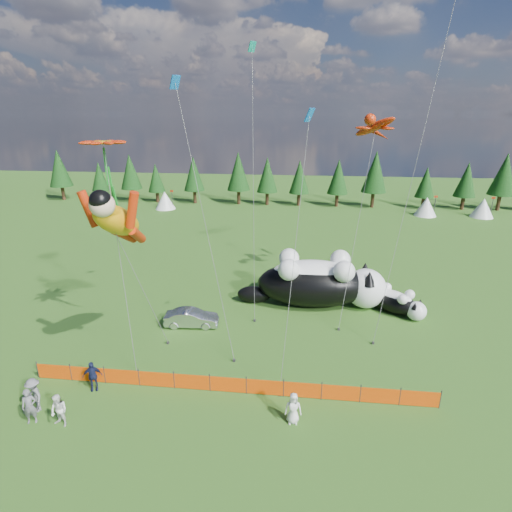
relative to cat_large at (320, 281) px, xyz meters
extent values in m
plane|color=#153B0A|center=(-5.23, -8.31, -1.99)|extent=(160.00, 160.00, 0.00)
cylinder|color=#262626|center=(-16.23, -11.31, -1.44)|extent=(0.06, 0.06, 1.10)
cylinder|color=#262626|center=(-14.23, -11.31, -1.44)|extent=(0.06, 0.06, 1.10)
cylinder|color=#262626|center=(-12.23, -11.31, -1.44)|extent=(0.06, 0.06, 1.10)
cylinder|color=#262626|center=(-10.23, -11.31, -1.44)|extent=(0.06, 0.06, 1.10)
cylinder|color=#262626|center=(-8.23, -11.31, -1.44)|extent=(0.06, 0.06, 1.10)
cylinder|color=#262626|center=(-6.23, -11.31, -1.44)|extent=(0.06, 0.06, 1.10)
cylinder|color=#262626|center=(-4.23, -11.31, -1.44)|extent=(0.06, 0.06, 1.10)
cylinder|color=#262626|center=(-2.23, -11.31, -1.44)|extent=(0.06, 0.06, 1.10)
cylinder|color=#262626|center=(-0.23, -11.31, -1.44)|extent=(0.06, 0.06, 1.10)
cylinder|color=#262626|center=(1.77, -11.31, -1.44)|extent=(0.06, 0.06, 1.10)
cylinder|color=#262626|center=(3.77, -11.31, -1.44)|extent=(0.06, 0.06, 1.10)
cylinder|color=#262626|center=(5.77, -11.31, -1.44)|extent=(0.06, 0.06, 1.10)
cube|color=#E04404|center=(-15.23, -11.31, -1.49)|extent=(2.00, 0.04, 0.90)
cube|color=#E04404|center=(-13.23, -11.31, -1.49)|extent=(2.00, 0.04, 0.90)
cube|color=#E04404|center=(-11.23, -11.31, -1.49)|extent=(2.00, 0.04, 0.90)
cube|color=#E04404|center=(-9.23, -11.31, -1.49)|extent=(2.00, 0.04, 0.90)
cube|color=#E04404|center=(-7.23, -11.31, -1.49)|extent=(2.00, 0.04, 0.90)
cube|color=#E04404|center=(-5.23, -11.31, -1.49)|extent=(2.00, 0.04, 0.90)
cube|color=#E04404|center=(-3.23, -11.31, -1.49)|extent=(2.00, 0.04, 0.90)
cube|color=#E04404|center=(-1.23, -11.31, -1.49)|extent=(2.00, 0.04, 0.90)
cube|color=#E04404|center=(0.77, -11.31, -1.49)|extent=(2.00, 0.04, 0.90)
cube|color=#E04404|center=(2.77, -11.31, -1.49)|extent=(2.00, 0.04, 0.90)
cube|color=#E04404|center=(4.77, -11.31, -1.49)|extent=(2.00, 0.04, 0.90)
ellipsoid|color=black|center=(-0.50, -0.01, -0.25)|extent=(8.81, 4.30, 3.48)
ellipsoid|color=white|center=(-0.50, -0.01, 0.62)|extent=(6.65, 3.08, 2.13)
sphere|color=white|center=(3.55, 0.10, -0.45)|extent=(3.09, 3.09, 3.09)
sphere|color=#D4525B|center=(4.87, 0.14, -0.45)|extent=(0.43, 0.43, 0.43)
ellipsoid|color=black|center=(-5.14, -0.15, -1.32)|extent=(2.74, 1.43, 1.35)
cone|color=black|center=(3.58, -0.83, 0.79)|extent=(1.08, 1.08, 1.08)
cone|color=black|center=(3.53, 1.03, 0.79)|extent=(1.08, 1.08, 1.08)
sphere|color=white|center=(1.59, 1.30, 1.39)|extent=(1.62, 1.62, 1.62)
sphere|color=white|center=(1.66, -1.21, 1.39)|extent=(1.62, 1.62, 1.62)
sphere|color=white|center=(-2.47, 1.19, 1.39)|extent=(1.62, 1.62, 1.62)
sphere|color=white|center=(-2.40, -1.33, 1.39)|extent=(1.62, 1.62, 1.62)
ellipsoid|color=black|center=(5.55, -0.55, -1.19)|extent=(4.29, 3.96, 1.60)
ellipsoid|color=white|center=(5.55, -0.55, -0.79)|extent=(3.20, 2.93, 0.98)
sphere|color=white|center=(7.01, -1.72, -1.28)|extent=(1.42, 1.42, 1.42)
sphere|color=#D4525B|center=(7.48, -2.10, -1.28)|extent=(0.20, 0.20, 0.20)
ellipsoid|color=black|center=(3.88, 0.78, -1.68)|extent=(1.36, 1.26, 0.62)
cone|color=black|center=(6.75, -2.05, -0.71)|extent=(0.50, 0.50, 0.50)
cone|color=black|center=(7.28, -1.38, -0.71)|extent=(0.50, 0.50, 0.50)
sphere|color=white|center=(6.68, -0.71, -0.44)|extent=(0.75, 0.75, 0.75)
sphere|color=white|center=(5.96, -1.61, -0.44)|extent=(0.75, 0.75, 0.75)
sphere|color=white|center=(5.22, 0.46, -0.44)|extent=(0.75, 0.75, 0.75)
sphere|color=white|center=(4.50, -0.45, -0.44)|extent=(0.75, 0.75, 0.75)
imported|color=#BCBCC2|center=(-9.10, -4.47, -1.37)|extent=(3.90, 1.64, 1.25)
imported|color=slate|center=(-14.38, -14.60, -1.06)|extent=(0.79, 0.66, 1.87)
imported|color=silver|center=(-12.84, -14.65, -1.13)|extent=(0.94, 0.69, 1.73)
imported|color=#161C3E|center=(-12.58, -11.91, -1.12)|extent=(1.14, 0.85, 1.75)
imported|color=slate|center=(-14.67, -13.81, -1.05)|extent=(1.36, 1.21, 1.88)
imported|color=silver|center=(-1.68, -13.15, -1.16)|extent=(0.85, 0.59, 1.66)
cylinder|color=#595959|center=(-10.64, -8.28, 2.59)|extent=(0.03, 0.03, 9.32)
cube|color=#262626|center=(-10.05, -6.96, -1.91)|extent=(0.15, 0.15, 0.16)
cylinder|color=#595959|center=(2.46, -0.15, 4.77)|extent=(0.03, 0.03, 15.40)
cube|color=#262626|center=(1.28, -3.91, -1.91)|extent=(0.15, 0.15, 0.16)
cylinder|color=#595959|center=(-11.75, -8.77, 4.49)|extent=(0.03, 0.03, 13.14)
cube|color=#262626|center=(-10.84, -10.26, -1.91)|extent=(0.15, 0.15, 0.16)
cube|color=#1A9124|center=(-12.67, -7.28, 8.48)|extent=(0.19, 0.19, 4.13)
cylinder|color=#595959|center=(-7.43, -6.04, 6.13)|extent=(0.03, 0.03, 17.16)
cube|color=#262626|center=(-5.38, -8.44, -1.91)|extent=(0.15, 0.15, 0.16)
cylinder|color=#595959|center=(5.76, -1.49, 10.10)|extent=(0.03, 0.03, 25.61)
cube|color=#262626|center=(3.39, -5.46, -1.91)|extent=(0.15, 0.15, 0.16)
cylinder|color=#595959|center=(-1.93, -9.77, 5.21)|extent=(0.03, 0.03, 14.44)
cube|color=#262626|center=(-2.44, -11.25, -1.91)|extent=(0.15, 0.15, 0.16)
cylinder|color=#595959|center=(-5.11, -0.65, 7.46)|extent=(0.03, 0.03, 19.36)
cube|color=#262626|center=(-4.73, -3.31, -1.91)|extent=(0.15, 0.15, 0.16)
camera|label=1|loc=(-1.67, -28.99, 12.27)|focal=28.00mm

